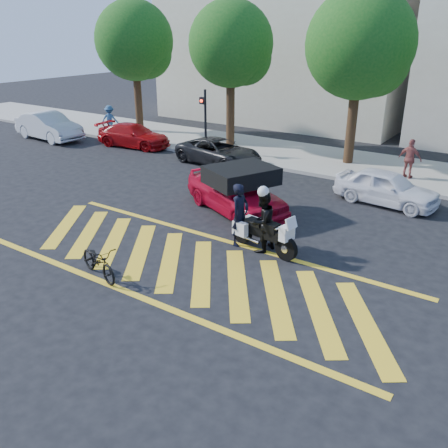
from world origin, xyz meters
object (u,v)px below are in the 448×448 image
Objects in this scene: parked_far_left at (49,126)px; parked_mid_right at (387,187)px; parked_left at (134,135)px; parked_mid_left at (219,152)px; officer_moto at (262,222)px; bicycle at (98,261)px; officer_bike at (240,215)px; red_convertible at (236,191)px; police_motorcycle at (262,233)px.

parked_mid_right is at bearing -85.69° from parked_far_left.
parked_left is 5.76m from parked_mid_left.
parked_mid_right is at bearing -102.28° from parked_left.
bicycle is at bearing -24.99° from officer_moto.
officer_bike reaches higher than red_convertible.
parked_mid_left is at bearing 64.71° from red_convertible.
bicycle is 0.39× the size of parked_mid_left.
parked_left is 13.84m from parked_mid_right.
parked_left is at bearing 87.02° from red_convertible.
officer_moto is at bearing -89.08° from officer_bike.
parked_mid_left is 1.16× the size of parked_mid_right.
officer_moto reaches higher than parked_mid_left.
police_motorcycle is 0.63× the size of parked_mid_right.
bicycle is 0.37× the size of red_convertible.
red_convertible is at bearing 11.76° from bicycle.
officer_bike is 0.80× the size of police_motorcycle.
officer_moto reaches higher than parked_far_left.
officer_bike is at bearing -120.13° from red_convertible.
parked_far_left is 1.24× the size of parked_mid_right.
officer_moto reaches higher than parked_mid_right.
red_convertible is 0.98× the size of parked_far_left.
parked_left is at bearing 93.41° from parked_mid_left.
parked_mid_left is at bearing -126.79° from officer_moto.
parked_mid_left reaches higher than police_motorcycle.
parked_mid_right is at bearing 84.29° from police_motorcycle.
red_convertible reaches higher than parked_mid_left.
parked_far_left is 18.97m from parked_mid_right.
officer_moto reaches higher than police_motorcycle.
red_convertible reaches higher than police_motorcycle.
bicycle is 5.87m from red_convertible.
officer_bike is 1.03× the size of officer_moto.
officer_bike is at bearing -170.60° from police_motorcycle.
parked_left is (5.20, 1.40, -0.15)m from parked_far_left.
police_motorcycle is 0.34m from officer_moto.
parked_mid_right is (1.76, 5.85, 0.07)m from police_motorcycle.
parked_left is at bearing -70.62° from parked_far_left.
parked_far_left reaches higher than parked_left.
parked_far_left reaches higher than parked_mid_left.
police_motorcycle is at bearing -130.65° from parked_mid_left.
officer_moto is (-0.02, -0.01, 0.34)m from police_motorcycle.
bicycle is 14.36m from parked_left.
officer_moto is 0.44× the size of parked_left.
parked_mid_left is 8.08m from parked_mid_right.
officer_moto is 0.39× the size of parked_far_left.
parked_far_left is 1.07× the size of parked_mid_left.
bicycle is (-1.92, -3.70, -0.49)m from officer_bike.
officer_bike is at bearing -81.17° from officer_moto.
officer_moto is 0.40× the size of red_convertible.
police_motorcycle is at bearing 124.86° from officer_moto.
parked_mid_left is at bearing -80.32° from parked_far_left.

